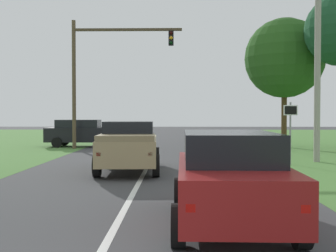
{
  "coord_description": "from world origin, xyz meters",
  "views": [
    {
      "loc": [
        1.16,
        -3.58,
        2.16
      ],
      "look_at": [
        0.74,
        20.27,
        1.52
      ],
      "focal_mm": 44.93,
      "sensor_mm": 36.0,
      "label": 1
    }
  ],
  "objects_px": {
    "red_suv_near": "(229,176)",
    "keep_moving_sign": "(290,125)",
    "crossing_suv_far": "(81,132)",
    "utility_pole_right": "(318,65)",
    "pickup_truck_lead": "(129,146)",
    "traffic_light": "(101,65)",
    "extra_tree_1": "(284,58)"
  },
  "relations": [
    {
      "from": "red_suv_near",
      "to": "keep_moving_sign",
      "type": "height_order",
      "value": "keep_moving_sign"
    },
    {
      "from": "crossing_suv_far",
      "to": "utility_pole_right",
      "type": "distance_m",
      "value": 16.07
    },
    {
      "from": "pickup_truck_lead",
      "to": "crossing_suv_far",
      "type": "bearing_deg",
      "value": 110.36
    },
    {
      "from": "red_suv_near",
      "to": "utility_pole_right",
      "type": "xyz_separation_m",
      "value": [
        5.44,
        11.16,
        3.47
      ]
    },
    {
      "from": "traffic_light",
      "to": "utility_pole_right",
      "type": "relative_size",
      "value": 0.92
    },
    {
      "from": "pickup_truck_lead",
      "to": "utility_pole_right",
      "type": "height_order",
      "value": "utility_pole_right"
    },
    {
      "from": "utility_pole_right",
      "to": "red_suv_near",
      "type": "bearing_deg",
      "value": -116.0
    },
    {
      "from": "red_suv_near",
      "to": "pickup_truck_lead",
      "type": "height_order",
      "value": "pickup_truck_lead"
    },
    {
      "from": "keep_moving_sign",
      "to": "utility_pole_right",
      "type": "distance_m",
      "value": 3.3
    },
    {
      "from": "pickup_truck_lead",
      "to": "extra_tree_1",
      "type": "height_order",
      "value": "extra_tree_1"
    },
    {
      "from": "traffic_light",
      "to": "utility_pole_right",
      "type": "distance_m",
      "value": 13.38
    },
    {
      "from": "keep_moving_sign",
      "to": "extra_tree_1",
      "type": "relative_size",
      "value": 0.32
    },
    {
      "from": "keep_moving_sign",
      "to": "red_suv_near",
      "type": "bearing_deg",
      "value": -111.33
    },
    {
      "from": "red_suv_near",
      "to": "utility_pole_right",
      "type": "height_order",
      "value": "utility_pole_right"
    },
    {
      "from": "crossing_suv_far",
      "to": "extra_tree_1",
      "type": "height_order",
      "value": "extra_tree_1"
    },
    {
      "from": "pickup_truck_lead",
      "to": "extra_tree_1",
      "type": "bearing_deg",
      "value": 53.72
    },
    {
      "from": "keep_moving_sign",
      "to": "extra_tree_1",
      "type": "xyz_separation_m",
      "value": [
        2.25,
        9.81,
        4.18
      ]
    },
    {
      "from": "pickup_truck_lead",
      "to": "red_suv_near",
      "type": "bearing_deg",
      "value": -69.75
    },
    {
      "from": "crossing_suv_far",
      "to": "utility_pole_right",
      "type": "bearing_deg",
      "value": -34.79
    },
    {
      "from": "pickup_truck_lead",
      "to": "traffic_light",
      "type": "bearing_deg",
      "value": 105.51
    },
    {
      "from": "extra_tree_1",
      "to": "pickup_truck_lead",
      "type": "bearing_deg",
      "value": -126.28
    },
    {
      "from": "red_suv_near",
      "to": "extra_tree_1",
      "type": "bearing_deg",
      "value": 72.72
    },
    {
      "from": "extra_tree_1",
      "to": "crossing_suv_far",
      "type": "bearing_deg",
      "value": 178.98
    },
    {
      "from": "traffic_light",
      "to": "extra_tree_1",
      "type": "height_order",
      "value": "extra_tree_1"
    },
    {
      "from": "utility_pole_right",
      "to": "keep_moving_sign",
      "type": "bearing_deg",
      "value": -143.94
    },
    {
      "from": "red_suv_near",
      "to": "extra_tree_1",
      "type": "height_order",
      "value": "extra_tree_1"
    },
    {
      "from": "pickup_truck_lead",
      "to": "keep_moving_sign",
      "type": "xyz_separation_m",
      "value": [
        6.74,
        2.44,
        0.75
      ]
    },
    {
      "from": "utility_pole_right",
      "to": "pickup_truck_lead",
      "type": "bearing_deg",
      "value": -156.79
    },
    {
      "from": "traffic_light",
      "to": "keep_moving_sign",
      "type": "xyz_separation_m",
      "value": [
        9.72,
        -8.32,
        -3.58
      ]
    },
    {
      "from": "red_suv_near",
      "to": "utility_pole_right",
      "type": "relative_size",
      "value": 0.51
    },
    {
      "from": "utility_pole_right",
      "to": "crossing_suv_far",
      "type": "bearing_deg",
      "value": 145.21
    },
    {
      "from": "red_suv_near",
      "to": "traffic_light",
      "type": "xyz_separation_m",
      "value": [
        -5.8,
        18.38,
        4.34
      ]
    }
  ]
}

